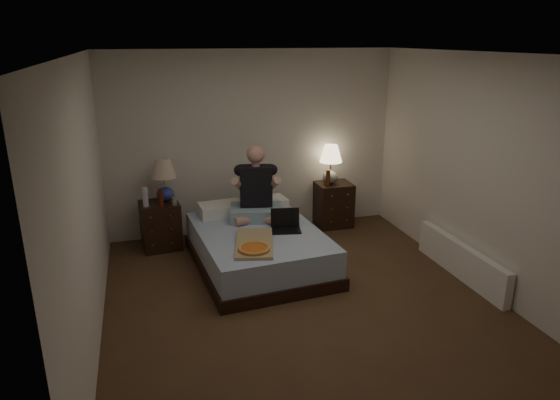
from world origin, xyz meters
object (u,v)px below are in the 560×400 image
object	(u,v)px
lamp_left	(164,180)
pizza_box	(254,249)
bed	(259,249)
laptop	(286,221)
nightstand_right	(333,204)
lamp_right	(331,164)
water_bottle	(145,197)
person	(256,183)
radiator	(461,260)
beer_bottle_left	(161,198)
nightstand_left	(161,225)
soda_can	(174,201)
beer_bottle_right	(328,178)

from	to	relation	value
lamp_left	pizza_box	xyz separation A→B (m)	(0.81, -1.55, -0.40)
bed	laptop	world-z (taller)	laptop
pizza_box	nightstand_right	bearing A→B (deg)	60.58
lamp_right	water_bottle	size ratio (longest dim) A/B	2.24
lamp_left	person	xyz separation A→B (m)	(1.08, -0.54, 0.02)
lamp_left	pizza_box	distance (m)	1.79
lamp_left	radiator	bearing A→B (deg)	-30.23
beer_bottle_left	person	bearing A→B (deg)	-15.30
nightstand_right	person	size ratio (longest dim) A/B	0.69
lamp_left	beer_bottle_left	xyz separation A→B (m)	(-0.07, -0.22, -0.17)
lamp_right	nightstand_right	bearing A→B (deg)	0.00
nightstand_left	lamp_left	bearing A→B (deg)	21.72
soda_can	beer_bottle_right	bearing A→B (deg)	5.30
lamp_right	radiator	bearing A→B (deg)	-66.46
bed	nightstand_left	bearing A→B (deg)	135.93
pizza_box	lamp_right	bearing A→B (deg)	61.73
laptop	radiator	size ratio (longest dim) A/B	0.21
laptop	beer_bottle_right	bearing A→B (deg)	59.02
laptop	radiator	bearing A→B (deg)	-12.89
water_bottle	beer_bottle_right	bearing A→B (deg)	3.68
lamp_right	soda_can	world-z (taller)	lamp_right
beer_bottle_right	laptop	world-z (taller)	beer_bottle_right
nightstand_left	laptop	xyz separation A→B (m)	(1.40, -0.99, 0.27)
nightstand_left	pizza_box	bearing A→B (deg)	-65.40
lamp_left	person	size ratio (longest dim) A/B	0.60
beer_bottle_left	beer_bottle_right	distance (m)	2.32
lamp_right	soda_can	bearing A→B (deg)	-172.06
nightstand_right	lamp_left	world-z (taller)	lamp_left
soda_can	radiator	world-z (taller)	soda_can
pizza_box	lamp_left	bearing A→B (deg)	131.56
lamp_right	pizza_box	distance (m)	2.28
person	nightstand_right	bearing A→B (deg)	38.58
lamp_right	pizza_box	size ratio (longest dim) A/B	0.74
nightstand_left	person	size ratio (longest dim) A/B	0.67
nightstand_right	lamp_right	size ratio (longest dim) A/B	1.14
soda_can	person	distance (m)	1.07
lamp_left	beer_bottle_left	world-z (taller)	lamp_left
beer_bottle_left	soda_can	bearing A→B (deg)	9.28
bed	beer_bottle_left	size ratio (longest dim) A/B	8.00
bed	radiator	world-z (taller)	bed
nightstand_left	radiator	distance (m)	3.73
lamp_left	water_bottle	bearing A→B (deg)	-147.68
nightstand_left	radiator	size ratio (longest dim) A/B	0.39
water_bottle	laptop	distance (m)	1.81
laptop	pizza_box	bearing A→B (deg)	-124.23
nightstand_left	water_bottle	xyz separation A→B (m)	(-0.16, -0.11, 0.44)
nightstand_left	beer_bottle_right	distance (m)	2.37
radiator	person	bearing A→B (deg)	147.94
nightstand_left	lamp_right	bearing A→B (deg)	-2.47
beer_bottle_right	pizza_box	size ratio (longest dim) A/B	0.30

